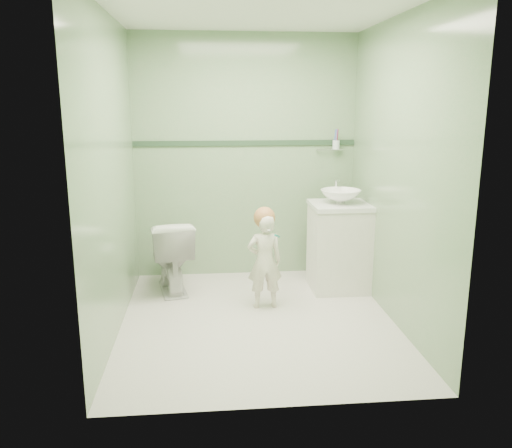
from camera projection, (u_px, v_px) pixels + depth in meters
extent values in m
plane|color=silver|center=(258.00, 321.00, 4.28)|extent=(2.50, 2.50, 0.00)
cube|color=#79A676|center=(245.00, 158.00, 5.22)|extent=(2.20, 0.04, 2.40)
cube|color=#79A676|center=(281.00, 207.00, 2.80)|extent=(2.20, 0.04, 2.40)
cube|color=#79A676|center=(111.00, 177.00, 3.91)|extent=(0.04, 2.50, 2.40)
cube|color=#79A676|center=(397.00, 173.00, 4.11)|extent=(0.04, 2.50, 2.40)
plane|color=white|center=(258.00, 8.00, 3.74)|extent=(2.50, 2.50, 0.00)
cube|color=#29432D|center=(245.00, 143.00, 5.18)|extent=(2.20, 0.02, 0.05)
cube|color=silver|center=(339.00, 248.00, 4.95)|extent=(0.52, 0.50, 0.80)
cube|color=white|center=(340.00, 205.00, 4.86)|extent=(0.54, 0.52, 0.04)
imported|color=white|center=(341.00, 196.00, 4.84)|extent=(0.37, 0.37, 0.13)
cylinder|color=silver|center=(336.00, 187.00, 5.02)|extent=(0.03, 0.03, 0.18)
cylinder|color=silver|center=(337.00, 180.00, 4.95)|extent=(0.02, 0.12, 0.02)
cylinder|color=silver|center=(329.00, 150.00, 5.23)|extent=(0.26, 0.02, 0.02)
cylinder|color=silver|center=(336.00, 145.00, 5.21)|extent=(0.07, 0.07, 0.09)
cylinder|color=#8C55B8|center=(337.00, 138.00, 5.18)|extent=(0.01, 0.01, 0.17)
cylinder|color=#B92536|center=(337.00, 138.00, 5.20)|extent=(0.01, 0.01, 0.17)
cylinder|color=blue|center=(335.00, 138.00, 5.18)|extent=(0.01, 0.01, 0.17)
imported|color=white|center=(171.00, 255.00, 4.91)|extent=(0.50, 0.73, 0.69)
imported|color=beige|center=(265.00, 261.00, 4.49)|extent=(0.32, 0.22, 0.83)
sphere|color=#B27442|center=(264.00, 218.00, 4.43)|extent=(0.18, 0.18, 0.18)
cylinder|color=#0A7C6E|center=(277.00, 236.00, 4.32)|extent=(0.07, 0.14, 0.06)
cube|color=white|center=(269.00, 230.00, 4.35)|extent=(0.03, 0.03, 0.02)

